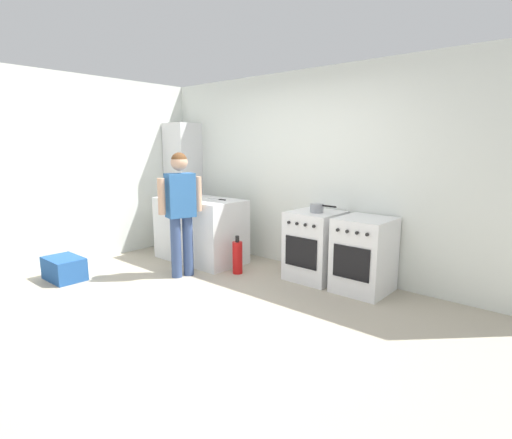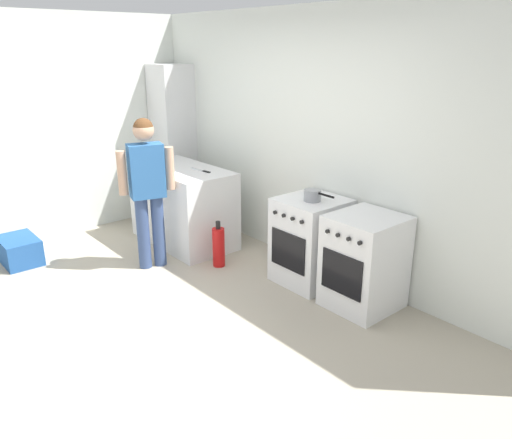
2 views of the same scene
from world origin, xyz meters
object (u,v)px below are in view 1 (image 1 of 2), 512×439
Objects in this scene: person at (181,205)px; larder_cabinet at (184,185)px; pot at (317,208)px; knife_carving at (217,199)px; oven_left at (315,246)px; oven_right at (364,255)px; fire_extinguisher at (237,257)px; knife_utility at (191,200)px; recycling_crate_lower at (64,269)px.

larder_cabinet is (-1.33, 1.12, 0.08)m from person.
pot is 1.50m from knife_carving.
oven_left is 1.00× the size of oven_right.
oven_left is 1.01m from fire_extinguisher.
person reaches higher than knife_utility.
person is 1.00m from fire_extinguisher.
fire_extinguisher is (-0.91, -0.44, -0.69)m from pot.
oven_right is 3.43× the size of knife_utility.
fire_extinguisher is at bearing 49.87° from person.
oven_right is 2.28m from person.
pot is 0.17× the size of larder_cabinet.
fire_extinguisher is at bearing -18.05° from larder_cabinet.
recycling_crate_lower is at bearing -139.36° from pot.
oven_right is 0.78m from pot.
fire_extinguisher is (-0.87, -0.48, -0.21)m from oven_left.
pot reaches higher than oven_right.
larder_cabinet is at bearing 161.95° from fire_extinguisher.
person reaches higher than knife_carving.
larder_cabinet is (-1.21, 0.38, 0.10)m from knife_carving.
knife_carving is 0.75m from person.
larder_cabinet is at bearing 177.80° from oven_left.
pot is at bearing 25.74° from fire_extinguisher.
oven_left is 3.43× the size of knife_utility.
oven_right is at bearing 27.18° from person.
knife_carving is 0.17× the size of larder_cabinet.
fire_extinguisher is 0.96× the size of recycling_crate_lower.
recycling_crate_lower is at bearing -113.79° from knife_utility.
recycling_crate_lower is at bearing -81.47° from larder_cabinet.
knife_utility is at bearing -126.80° from knife_carving.
oven_left is at bearing 18.98° from knife_utility.
larder_cabinet is at bearing 177.00° from pot.
person reaches higher than oven_left.
person is 1.74m from larder_cabinet.
pot is 0.68× the size of fire_extinguisher.
oven_left is 0.48m from pot.
recycling_crate_lower is (-0.66, -1.50, -0.76)m from knife_utility.
recycling_crate_lower is at bearing -138.33° from oven_left.
knife_utility reaches higher than oven_left.
pot is at bearing -3.00° from larder_cabinet.
person reaches higher than fire_extinguisher.
larder_cabinet is at bearing 162.48° from knife_carving.
knife_carving is (0.22, 0.29, -0.00)m from knife_utility.
larder_cabinet reaches higher than knife_carving.
knife_utility is (-1.66, -0.57, 0.48)m from oven_left.
pot is 2.70m from larder_cabinet.
knife_carving is at bearing 99.39° from person.
knife_utility is 1.81m from recycling_crate_lower.
knife_utility is 0.16× the size of person.
oven_right is (0.65, -0.00, -0.00)m from oven_left.
larder_cabinet is (-0.99, 0.67, 0.10)m from knife_utility.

